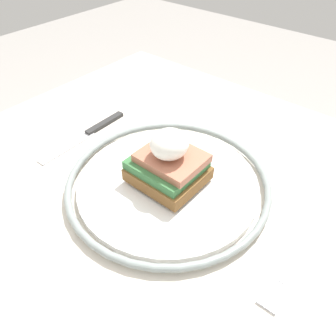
% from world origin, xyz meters
% --- Properties ---
extents(dining_table, '(0.81, 0.69, 0.76)m').
position_xyz_m(dining_table, '(0.00, 0.00, 0.61)').
color(dining_table, beige).
rests_on(dining_table, ground_plane).
extents(plate, '(0.29, 0.29, 0.02)m').
position_xyz_m(plate, '(0.03, -0.01, 0.77)').
color(plate, white).
rests_on(plate, dining_table).
extents(sandwich, '(0.10, 0.09, 0.08)m').
position_xyz_m(sandwich, '(0.03, -0.01, 0.80)').
color(sandwich, brown).
rests_on(sandwich, plate).
extents(fork, '(0.02, 0.15, 0.00)m').
position_xyz_m(fork, '(-0.16, -0.00, 0.76)').
color(fork, silver).
rests_on(fork, dining_table).
extents(knife, '(0.02, 0.18, 0.01)m').
position_xyz_m(knife, '(0.22, -0.03, 0.76)').
color(knife, '#2D2D2D').
rests_on(knife, dining_table).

